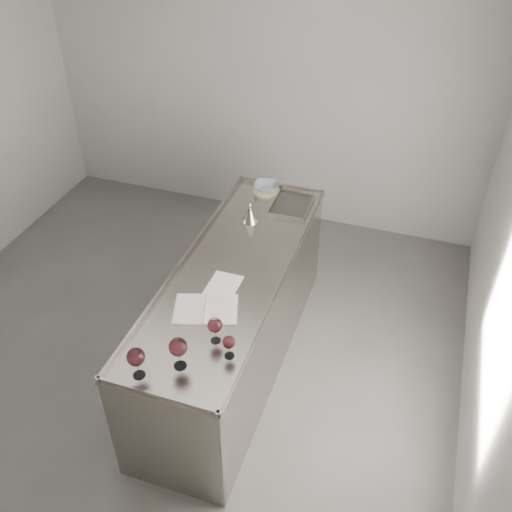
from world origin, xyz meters
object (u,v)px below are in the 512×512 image
(ceramic_bowl, at_px, (266,187))
(wine_glass_small, at_px, (229,343))
(wine_glass_left, at_px, (136,358))
(wine_funnel, at_px, (250,216))
(wine_glass_middle, at_px, (178,348))
(counter, at_px, (234,317))
(wine_glass_right, at_px, (215,326))
(notebook, at_px, (206,309))

(ceramic_bowl, bearing_deg, wine_glass_small, -78.79)
(wine_glass_left, bearing_deg, wine_funnel, 86.99)
(wine_glass_left, bearing_deg, wine_glass_middle, 35.88)
(counter, distance_m, wine_glass_left, 1.25)
(counter, bearing_deg, wine_glass_right, -77.79)
(notebook, distance_m, wine_funnel, 1.06)
(wine_glass_left, distance_m, ceramic_bowl, 2.16)
(notebook, bearing_deg, wine_glass_middle, -102.77)
(wine_funnel, bearing_deg, notebook, -86.64)
(wine_glass_left, xyz_separation_m, notebook, (0.15, 0.63, -0.14))
(wine_glass_left, height_order, wine_glass_right, wine_glass_left)
(wine_glass_small, relative_size, notebook, 0.33)
(wine_glass_left, height_order, wine_glass_middle, wine_glass_middle)
(wine_glass_left, distance_m, notebook, 0.66)
(wine_glass_small, distance_m, wine_funnel, 1.42)
(counter, relative_size, wine_funnel, 13.31)
(counter, bearing_deg, wine_glass_small, -70.71)
(ceramic_bowl, bearing_deg, wine_glass_right, -82.11)
(wine_glass_small, bearing_deg, ceramic_bowl, 101.21)
(counter, relative_size, wine_glass_left, 11.70)
(wine_glass_left, relative_size, wine_glass_right, 1.15)
(wine_glass_right, xyz_separation_m, ceramic_bowl, (-0.24, 1.77, -0.08))
(counter, distance_m, notebook, 0.65)
(wine_glass_left, relative_size, wine_glass_small, 1.32)
(wine_glass_middle, distance_m, wine_glass_small, 0.30)
(wine_glass_middle, distance_m, wine_glass_right, 0.28)
(notebook, xyz_separation_m, ceramic_bowl, (-0.08, 1.53, 0.04))
(counter, distance_m, wine_glass_middle, 1.13)
(wine_glass_middle, relative_size, ceramic_bowl, 1.04)
(counter, xyz_separation_m, wine_glass_middle, (0.03, -0.94, 0.62))
(wine_glass_middle, xyz_separation_m, wine_glass_right, (0.12, 0.25, -0.02))
(wine_glass_middle, xyz_separation_m, ceramic_bowl, (-0.12, 2.02, -0.11))
(wine_glass_right, bearing_deg, counter, 102.21)
(wine_glass_right, relative_size, notebook, 0.38)
(counter, relative_size, wine_glass_small, 15.48)
(counter, height_order, wine_glass_small, wine_glass_small)
(notebook, height_order, ceramic_bowl, ceramic_bowl)
(wine_glass_left, height_order, wine_glass_small, wine_glass_left)
(counter, distance_m, wine_funnel, 0.80)
(wine_glass_left, xyz_separation_m, wine_glass_small, (0.44, 0.30, -0.04))
(wine_glass_right, relative_size, wine_glass_small, 1.16)
(wine_funnel, bearing_deg, wine_glass_small, -75.79)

